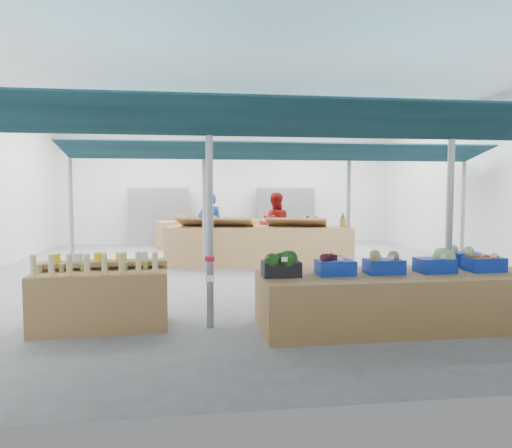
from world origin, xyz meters
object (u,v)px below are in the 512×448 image
at_px(bottle_shelf, 102,296).
at_px(fruit_counter, 259,246).
at_px(crate_stack, 511,292).
at_px(veg_counter, 398,300).
at_px(vendor_left, 210,226).
at_px(vendor_right, 275,226).

xyz_separation_m(bottle_shelf, fruit_counter, (2.87, 5.00, 0.06)).
bearing_deg(crate_stack, fruit_counter, 123.05).
bearing_deg(veg_counter, vendor_left, 109.68).
distance_m(veg_counter, crate_stack, 2.11).
relative_size(fruit_counter, vendor_left, 2.50).
bearing_deg(fruit_counter, vendor_right, 69.67).
xyz_separation_m(vendor_left, vendor_right, (1.80, 0.00, 0.00)).
height_order(crate_stack, vendor_left, vendor_left).
bearing_deg(veg_counter, crate_stack, 12.17).
relative_size(crate_stack, vendor_right, 0.35).
height_order(veg_counter, crate_stack, veg_counter).
relative_size(bottle_shelf, veg_counter, 0.48).
relative_size(crate_stack, vendor_left, 0.35).
height_order(bottle_shelf, vendor_right, vendor_right).
distance_m(veg_counter, vendor_left, 7.03).
bearing_deg(bottle_shelf, fruit_counter, 56.34).
height_order(veg_counter, vendor_right, vendor_right).
distance_m(bottle_shelf, vendor_left, 6.34).
height_order(bottle_shelf, veg_counter, bottle_shelf).
xyz_separation_m(crate_stack, vendor_right, (-2.67, 6.12, 0.60)).
relative_size(vendor_left, vendor_right, 1.00).
xyz_separation_m(veg_counter, vendor_left, (-2.41, 6.58, 0.56)).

